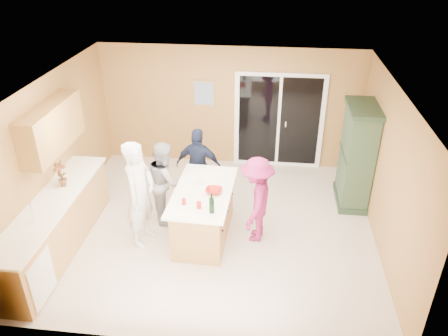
# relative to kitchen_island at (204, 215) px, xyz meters

# --- Properties ---
(floor) EXTENTS (5.50, 5.50, 0.00)m
(floor) POSITION_rel_kitchen_island_xyz_m (0.15, 0.25, -0.42)
(floor) COLOR beige
(floor) RESTS_ON ground
(ceiling) EXTENTS (5.50, 5.00, 0.10)m
(ceiling) POSITION_rel_kitchen_island_xyz_m (0.15, 0.25, 2.18)
(ceiling) COLOR white
(ceiling) RESTS_ON wall_back
(wall_back) EXTENTS (5.50, 0.10, 2.60)m
(wall_back) POSITION_rel_kitchen_island_xyz_m (0.15, 2.75, 0.88)
(wall_back) COLOR tan
(wall_back) RESTS_ON ground
(wall_front) EXTENTS (5.50, 0.10, 2.60)m
(wall_front) POSITION_rel_kitchen_island_xyz_m (0.15, -2.25, 0.88)
(wall_front) COLOR tan
(wall_front) RESTS_ON ground
(wall_left) EXTENTS (0.10, 5.00, 2.60)m
(wall_left) POSITION_rel_kitchen_island_xyz_m (-2.60, 0.25, 0.88)
(wall_left) COLOR tan
(wall_left) RESTS_ON ground
(wall_right) EXTENTS (0.10, 5.00, 2.60)m
(wall_right) POSITION_rel_kitchen_island_xyz_m (2.90, 0.25, 0.88)
(wall_right) COLOR tan
(wall_right) RESTS_ON ground
(left_cabinet_run) EXTENTS (0.65, 3.05, 1.24)m
(left_cabinet_run) POSITION_rel_kitchen_island_xyz_m (-2.30, -0.80, 0.04)
(left_cabinet_run) COLOR tan
(left_cabinet_run) RESTS_ON floor
(upper_cabinets) EXTENTS (0.35, 1.60, 0.75)m
(upper_cabinets) POSITION_rel_kitchen_island_xyz_m (-2.42, 0.05, 1.45)
(upper_cabinets) COLOR tan
(upper_cabinets) RESTS_ON wall_left
(sliding_door) EXTENTS (1.90, 0.07, 2.10)m
(sliding_door) POSITION_rel_kitchen_island_xyz_m (1.20, 2.72, 0.63)
(sliding_door) COLOR white
(sliding_door) RESTS_ON floor
(framed_picture) EXTENTS (0.46, 0.04, 0.56)m
(framed_picture) POSITION_rel_kitchen_island_xyz_m (-0.40, 2.73, 1.18)
(framed_picture) COLOR #A18250
(framed_picture) RESTS_ON wall_back
(kitchen_island) EXTENTS (1.00, 1.75, 0.90)m
(kitchen_island) POSITION_rel_kitchen_island_xyz_m (0.00, 0.00, 0.00)
(kitchen_island) COLOR tan
(kitchen_island) RESTS_ON floor
(green_hutch) EXTENTS (0.56, 1.06, 1.95)m
(green_hutch) POSITION_rel_kitchen_island_xyz_m (2.64, 1.41, 0.53)
(green_hutch) COLOR #223726
(green_hutch) RESTS_ON floor
(woman_white) EXTENTS (0.56, 0.74, 1.84)m
(woman_white) POSITION_rel_kitchen_island_xyz_m (-0.98, -0.25, 0.49)
(woman_white) COLOR white
(woman_white) RESTS_ON floor
(woman_grey) EXTENTS (0.77, 0.87, 1.50)m
(woman_grey) POSITION_rel_kitchen_island_xyz_m (-0.75, 0.48, 0.33)
(woman_grey) COLOR #9C9C9E
(woman_grey) RESTS_ON floor
(woman_navy) EXTENTS (0.91, 0.46, 1.50)m
(woman_navy) POSITION_rel_kitchen_island_xyz_m (-0.26, 1.10, 0.32)
(woman_navy) COLOR #182236
(woman_navy) RESTS_ON floor
(woman_magenta) EXTENTS (0.70, 1.04, 1.51)m
(woman_magenta) POSITION_rel_kitchen_island_xyz_m (0.87, 0.05, 0.33)
(woman_magenta) COLOR #9A214D
(woman_magenta) RESTS_ON floor
(serving_bowl) EXTENTS (0.27, 0.27, 0.07)m
(serving_bowl) POSITION_rel_kitchen_island_xyz_m (0.18, -0.04, 0.51)
(serving_bowl) COLOR #B01B13
(serving_bowl) RESTS_ON kitchen_island
(tulip_vase) EXTENTS (0.25, 0.19, 0.45)m
(tulip_vase) POSITION_rel_kitchen_island_xyz_m (-2.30, -0.17, 0.74)
(tulip_vase) COLOR red
(tulip_vase) RESTS_ON left_cabinet_run
(tumbler_near) EXTENTS (0.10, 0.10, 0.11)m
(tumbler_near) POSITION_rel_kitchen_island_xyz_m (0.02, -0.51, 0.53)
(tumbler_near) COLOR #B01B13
(tumbler_near) RESTS_ON kitchen_island
(tumbler_far) EXTENTS (0.07, 0.07, 0.09)m
(tumbler_far) POSITION_rel_kitchen_island_xyz_m (-0.23, -0.43, 0.53)
(tumbler_far) COLOR #B01B13
(tumbler_far) RESTS_ON kitchen_island
(wine_bottle) EXTENTS (0.08, 0.08, 0.34)m
(wine_bottle) POSITION_rel_kitchen_island_xyz_m (0.23, -0.60, 0.61)
(wine_bottle) COLOR black
(wine_bottle) RESTS_ON kitchen_island
(white_plate) EXTENTS (0.24, 0.24, 0.02)m
(white_plate) POSITION_rel_kitchen_island_xyz_m (-0.10, 0.26, 0.49)
(white_plate) COLOR silver
(white_plate) RESTS_ON kitchen_island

